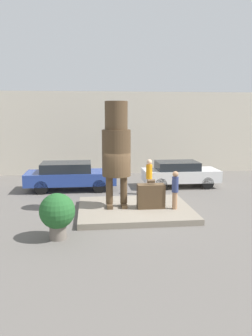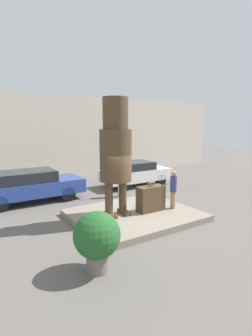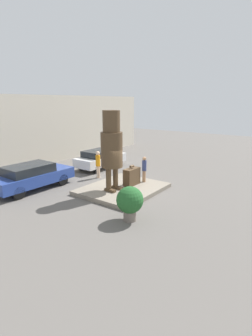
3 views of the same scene
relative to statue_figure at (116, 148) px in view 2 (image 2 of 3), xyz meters
The scene contains 10 objects.
ground_plane 2.85m from the statue_figure, 12.88° to the right, with size 60.00×60.00×0.00m, color #605B56.
pedestal 2.74m from the statue_figure, 12.88° to the right, with size 4.62×3.82×0.23m.
building_backdrop 9.10m from the statue_figure, 85.33° to the left, with size 28.00×0.60×5.48m.
statue_figure is the anchor object (origin of this frame).
giant_suitcase 2.47m from the statue_figure, 14.19° to the right, with size 1.11×0.48×1.19m.
tourist 2.92m from the statue_figure, 14.67° to the right, with size 0.26×0.26×1.56m.
parked_car_blue 5.13m from the statue_figure, 116.88° to the left, with size 4.73×1.87×1.49m.
parked_car_white 6.17m from the statue_figure, 48.12° to the left, with size 4.16×1.76×1.42m.
planter_pot 3.96m from the statue_figure, 128.26° to the right, with size 1.16×1.16×1.52m.
worker_hivis 3.75m from the statue_figure, 55.61° to the left, with size 0.31×0.31×1.81m.
Camera 2 is at (-5.56, -7.98, 3.58)m, focal length 28.00 mm.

